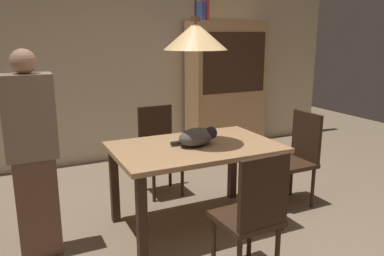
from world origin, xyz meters
The scene contains 12 objects.
ground centered at (0.00, 0.00, 0.00)m, with size 10.00×10.00×0.00m, color #847056.
back_wall centered at (0.00, 2.65, 1.45)m, with size 6.40×0.10×2.90m, color beige.
dining_table centered at (-0.11, 0.41, 0.65)m, with size 1.40×0.90×0.75m.
chair_near_front centered at (-0.10, -0.46, 0.51)m, with size 0.42×0.42×0.93m.
chair_far_back centered at (-0.11, 1.29, 0.51)m, with size 0.41×0.41×0.93m.
chair_right_side centered at (1.02, 0.41, 0.51)m, with size 0.40×0.40×0.93m.
cat_sleeping centered at (-0.09, 0.40, 0.83)m, with size 0.40×0.30×0.16m.
pendant_lamp centered at (-0.11, 0.41, 1.66)m, with size 0.52×0.52×1.30m.
hutch_bookcase centered at (1.31, 2.32, 0.89)m, with size 1.12×0.45×1.85m.
book_blue_wide centered at (0.89, 2.32, 1.97)m, with size 0.06×0.24×0.24m, color #384C93.
book_red_tall centered at (0.95, 2.32, 1.99)m, with size 0.04×0.22×0.28m, color #B73833.
person_standing centered at (-1.39, 0.53, 0.79)m, with size 0.36×0.22×1.58m.
Camera 1 is at (-1.50, -2.44, 1.67)m, focal length 36.15 mm.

